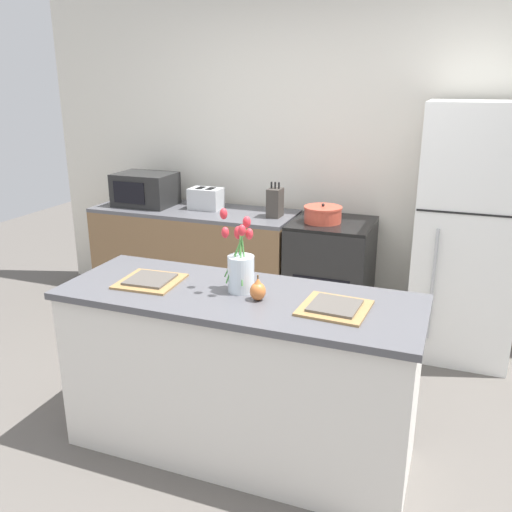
{
  "coord_description": "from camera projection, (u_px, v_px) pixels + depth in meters",
  "views": [
    {
      "loc": [
        0.96,
        -2.28,
        1.88
      ],
      "look_at": [
        0.0,
        0.25,
        1.01
      ],
      "focal_mm": 38.0,
      "sensor_mm": 36.0,
      "label": 1
    }
  ],
  "objects": [
    {
      "name": "ground_plane",
      "position": [
        240.0,
        446.0,
        2.93
      ],
      "size": [
        10.0,
        10.0,
        0.0
      ],
      "primitive_type": "plane",
      "color": "#59544F"
    },
    {
      "name": "kitchen_island",
      "position": [
        239.0,
        374.0,
        2.79
      ],
      "size": [
        1.8,
        0.66,
        0.89
      ],
      "color": "silver",
      "rests_on": "ground_plane"
    },
    {
      "name": "refrigerator",
      "position": [
        468.0,
        234.0,
        3.73
      ],
      "size": [
        0.68,
        0.67,
        1.77
      ],
      "color": "white",
      "rests_on": "ground_plane"
    },
    {
      "name": "knife_block",
      "position": [
        275.0,
        203.0,
        4.16
      ],
      "size": [
        0.1,
        0.14,
        0.27
      ],
      "color": "#3D3833",
      "rests_on": "back_counter"
    },
    {
      "name": "toaster",
      "position": [
        206.0,
        199.0,
        4.43
      ],
      "size": [
        0.28,
        0.18,
        0.17
      ],
      "color": "#B7BABC",
      "rests_on": "back_counter"
    },
    {
      "name": "flower_vase",
      "position": [
        240.0,
        267.0,
        2.66
      ],
      "size": [
        0.17,
        0.16,
        0.41
      ],
      "color": "silver",
      "rests_on": "kitchen_island"
    },
    {
      "name": "back_wall",
      "position": [
        334.0,
        152.0,
        4.29
      ],
      "size": [
        5.2,
        0.08,
        2.7
      ],
      "color": "silver",
      "rests_on": "ground_plane"
    },
    {
      "name": "cooking_pot",
      "position": [
        323.0,
        214.0,
        4.01
      ],
      "size": [
        0.28,
        0.28,
        0.14
      ],
      "color": "#CC4C38",
      "rests_on": "stove_range"
    },
    {
      "name": "back_counter",
      "position": [
        196.0,
        260.0,
        4.58
      ],
      "size": [
        1.68,
        0.6,
        0.88
      ],
      "color": "brown",
      "rests_on": "ground_plane"
    },
    {
      "name": "microwave",
      "position": [
        145.0,
        189.0,
        4.55
      ],
      "size": [
        0.48,
        0.37,
        0.27
      ],
      "color": "black",
      "rests_on": "back_counter"
    },
    {
      "name": "plate_setting_left",
      "position": [
        150.0,
        281.0,
        2.81
      ],
      "size": [
        0.32,
        0.32,
        0.02
      ],
      "color": "olive",
      "rests_on": "kitchen_island"
    },
    {
      "name": "plate_setting_right",
      "position": [
        335.0,
        307.0,
        2.48
      ],
      "size": [
        0.32,
        0.32,
        0.02
      ],
      "color": "olive",
      "rests_on": "kitchen_island"
    },
    {
      "name": "stove_range",
      "position": [
        330.0,
        277.0,
        4.18
      ],
      "size": [
        0.6,
        0.61,
        0.88
      ],
      "color": "black",
      "rests_on": "ground_plane"
    },
    {
      "name": "pear_figurine",
      "position": [
        258.0,
        290.0,
        2.57
      ],
      "size": [
        0.08,
        0.08,
        0.13
      ],
      "color": "#C66B33",
      "rests_on": "kitchen_island"
    }
  ]
}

